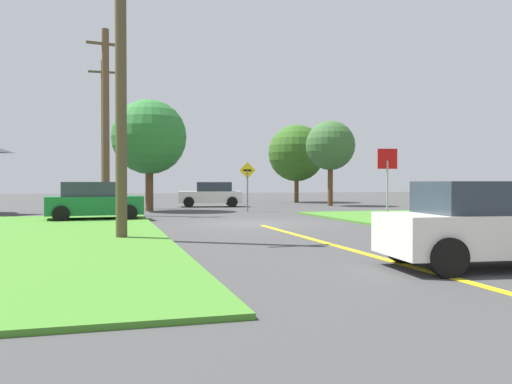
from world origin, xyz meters
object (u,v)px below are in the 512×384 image
parked_car_near_building (92,201)px  pine_tree_center (330,146)px  stop_sign (387,171)px  utility_pole_near (121,77)px  oak_tree_left (149,137)px  oak_tree_right (297,153)px  car_behind_on_main_road (490,225)px  car_approaching_junction (211,195)px  utility_pole_mid (106,121)px  utility_pole_far (103,132)px  direction_sign (247,181)px

parked_car_near_building → pine_tree_center: 18.89m
stop_sign → utility_pole_near: 10.34m
oak_tree_left → oak_tree_right: size_ratio=0.99×
car_behind_on_main_road → car_approaching_junction: bearing=95.9°
parked_car_near_building → car_behind_on_main_road: 16.76m
utility_pole_mid → pine_tree_center: size_ratio=1.55×
oak_tree_right → parked_car_near_building: bearing=-131.6°
parked_car_near_building → oak_tree_left: oak_tree_left is taller
utility_pole_mid → utility_pole_far: size_ratio=0.98×
parked_car_near_building → oak_tree_left: (2.89, 6.92, 3.32)m
utility_pole_mid → oak_tree_right: 20.23m
utility_pole_near → oak_tree_right: bearing=60.5°
utility_pole_far → direction_sign: utility_pole_far is taller
oak_tree_left → utility_pole_near: bearing=-97.3°
utility_pole_mid → oak_tree_left: 4.07m
stop_sign → car_behind_on_main_road: size_ratio=0.68×
utility_pole_near → pine_tree_center: size_ratio=1.52×
stop_sign → car_behind_on_main_road: (-3.18, -9.43, -1.21)m
utility_pole_mid → direction_sign: utility_pole_mid is taller
utility_pole_mid → direction_sign: bearing=11.2°
utility_pole_near → oak_tree_left: (1.92, 15.04, -0.41)m
utility_pole_mid → car_approaching_junction: bearing=48.7°
car_behind_on_main_road → utility_pole_mid: (-6.92, 18.61, 3.80)m
utility_pole_far → oak_tree_right: 16.15m
car_approaching_junction → direction_sign: size_ratio=1.58×
car_approaching_junction → oak_tree_right: 10.73m
utility_pole_near → oak_tree_left: bearing=82.7°
parked_car_near_building → oak_tree_right: (15.40, 17.34, 3.16)m
direction_sign → car_behind_on_main_road: bearing=-91.7°
utility_pole_mid → utility_pole_far: 7.74m
direction_sign → utility_pole_mid: bearing=-168.8°
car_approaching_junction → pine_tree_center: pine_tree_center is taller
car_behind_on_main_road → direction_sign: 20.13m
stop_sign → oak_tree_right: oak_tree_right is taller
parked_car_near_building → pine_tree_center: size_ratio=0.69×
oak_tree_left → oak_tree_right: oak_tree_right is taller
utility_pole_mid → pine_tree_center: 16.33m
car_approaching_junction → utility_pole_near: bearing=80.6°
parked_car_near_building → utility_pole_mid: size_ratio=0.44×
utility_pole_far → direction_sign: size_ratio=3.39×
car_approaching_junction → car_behind_on_main_road: size_ratio=1.02×
utility_pole_near → stop_sign: bearing=14.8°
utility_pole_near → oak_tree_left: 15.17m
car_behind_on_main_road → direction_sign: direction_sign is taller
utility_pole_mid → oak_tree_right: size_ratio=1.44×
stop_sign → parked_car_near_building: stop_sign is taller
stop_sign → direction_sign: 10.98m
parked_car_near_building → direction_sign: 9.59m
stop_sign → pine_tree_center: (4.70, 16.06, 2.10)m
car_behind_on_main_road → parked_car_near_building: bearing=121.8°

